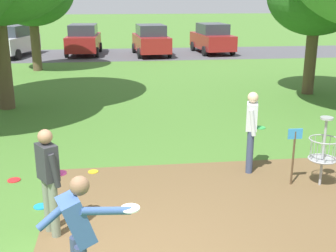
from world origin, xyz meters
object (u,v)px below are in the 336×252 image
at_px(player_throwing, 79,236).
at_px(frisbee_far_right, 93,172).
at_px(frisbee_mid_grass, 41,206).
at_px(parked_car_center_right, 151,40).
at_px(parked_car_rightmost, 212,38).
at_px(frisbee_far_left, 14,180).
at_px(player_waiting_left, 251,127).
at_px(parked_car_center_left, 84,40).
at_px(player_waiting_right, 49,176).
at_px(disc_golf_basket, 320,149).
at_px(parked_car_leftmost, 12,41).

height_order(player_throwing, frisbee_far_right, player_throwing).
relative_size(frisbee_mid_grass, frisbee_far_right, 1.13).
xyz_separation_m(parked_car_center_right, parked_car_rightmost, (3.95, 0.58, 0.00)).
height_order(player_throwing, frisbee_far_left, player_throwing).
bearing_deg(frisbee_mid_grass, frisbee_far_right, 59.75).
bearing_deg(player_waiting_left, parked_car_center_left, 103.39).
bearing_deg(frisbee_mid_grass, player_waiting_right, -69.89).
height_order(frisbee_far_right, parked_car_center_left, parked_car_center_left).
bearing_deg(frisbee_mid_grass, parked_car_center_right, 79.46).
height_order(disc_golf_basket, parked_car_leftmost, parked_car_leftmost).
bearing_deg(disc_golf_basket, frisbee_far_left, 170.98).
xyz_separation_m(disc_golf_basket, parked_car_center_left, (-5.69, 20.15, 0.17)).
bearing_deg(parked_car_center_right, frisbee_far_left, -103.34).
height_order(player_throwing, player_waiting_left, same).
relative_size(player_waiting_right, frisbee_far_right, 7.91).
bearing_deg(frisbee_far_right, frisbee_mid_grass, -120.25).
bearing_deg(parked_car_center_left, player_waiting_right, -87.91).
height_order(player_waiting_left, parked_car_center_right, parked_car_center_right).
bearing_deg(disc_golf_basket, frisbee_far_right, 164.87).
bearing_deg(player_throwing, parked_car_rightmost, 73.77).
relative_size(player_throwing, parked_car_leftmost, 0.38).
distance_m(player_waiting_right, frisbee_far_left, 2.58).
distance_m(parked_car_leftmost, parked_car_center_right, 8.30).
xyz_separation_m(disc_golf_basket, frisbee_mid_grass, (-5.25, -0.28, -0.74)).
xyz_separation_m(player_waiting_left, frisbee_mid_grass, (-4.15, -1.15, -0.96)).
bearing_deg(parked_car_rightmost, player_throwing, -106.23).
relative_size(player_waiting_right, parked_car_center_right, 0.40).
xyz_separation_m(player_throwing, frisbee_far_right, (-0.06, 4.20, -0.98)).
bearing_deg(disc_golf_basket, player_waiting_left, 141.96).
bearing_deg(parked_car_center_right, parked_car_leftmost, 176.85).
distance_m(player_throwing, frisbee_far_right, 4.32).
xyz_separation_m(player_waiting_right, frisbee_far_left, (-1.05, 2.15, -0.96)).
bearing_deg(player_waiting_left, frisbee_far_left, 179.03).
xyz_separation_m(frisbee_far_right, parked_car_rightmost, (6.74, 18.72, 0.91)).
relative_size(player_throwing, frisbee_far_left, 6.65).
xyz_separation_m(player_waiting_right, parked_car_center_right, (3.31, 20.54, -0.05)).
bearing_deg(parked_car_rightmost, frisbee_far_right, -109.79).
height_order(frisbee_mid_grass, frisbee_far_left, same).
relative_size(frisbee_far_left, frisbee_far_right, 1.19).
bearing_deg(disc_golf_basket, parked_car_center_left, 105.78).
height_order(player_throwing, parked_car_rightmost, parked_car_rightmost).
height_order(player_waiting_left, player_waiting_right, same).
distance_m(frisbee_far_left, frisbee_far_right, 1.59).
height_order(disc_golf_basket, frisbee_far_right, disc_golf_basket).
bearing_deg(player_throwing, player_waiting_right, 107.78).
bearing_deg(disc_golf_basket, player_throwing, -145.16).
relative_size(frisbee_mid_grass, parked_car_rightmost, 0.06).
xyz_separation_m(disc_golf_basket, parked_car_rightmost, (2.34, 19.91, 0.17)).
xyz_separation_m(frisbee_far_left, parked_car_center_left, (0.27, 19.20, 0.91)).
xyz_separation_m(disc_golf_basket, player_waiting_right, (-4.91, -1.21, 0.21)).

